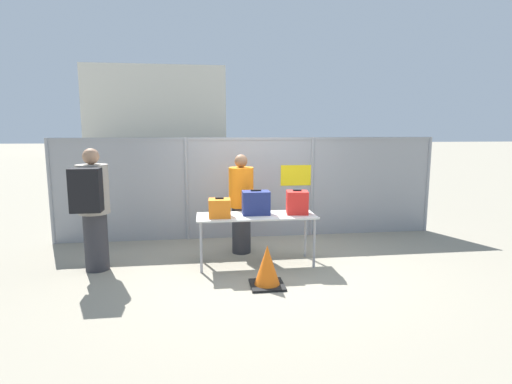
{
  "coord_description": "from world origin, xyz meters",
  "views": [
    {
      "loc": [
        -0.91,
        -5.88,
        2.08
      ],
      "look_at": [
        -0.03,
        0.66,
        1.05
      ],
      "focal_mm": 28.0,
      "sensor_mm": 36.0,
      "label": 1
    }
  ],
  "objects_px": {
    "traveler_hooded": "(93,205)",
    "security_worker_near": "(241,203)",
    "utility_trailer": "(265,203)",
    "suitcase_navy": "(256,203)",
    "suitcase_red": "(297,202)",
    "suitcase_orange": "(220,208)",
    "inspection_table": "(256,219)",
    "traffic_cone": "(267,267)"
  },
  "relations": [
    {
      "from": "inspection_table",
      "to": "utility_trailer",
      "type": "height_order",
      "value": "inspection_table"
    },
    {
      "from": "suitcase_red",
      "to": "traveler_hooded",
      "type": "relative_size",
      "value": 0.21
    },
    {
      "from": "security_worker_near",
      "to": "utility_trailer",
      "type": "bearing_deg",
      "value": -117.13
    },
    {
      "from": "suitcase_navy",
      "to": "traffic_cone",
      "type": "height_order",
      "value": "suitcase_navy"
    },
    {
      "from": "suitcase_red",
      "to": "suitcase_navy",
      "type": "bearing_deg",
      "value": 176.81
    },
    {
      "from": "suitcase_navy",
      "to": "traffic_cone",
      "type": "relative_size",
      "value": 0.75
    },
    {
      "from": "utility_trailer",
      "to": "suitcase_navy",
      "type": "bearing_deg",
      "value": -101.68
    },
    {
      "from": "traveler_hooded",
      "to": "security_worker_near",
      "type": "height_order",
      "value": "traveler_hooded"
    },
    {
      "from": "suitcase_red",
      "to": "traveler_hooded",
      "type": "xyz_separation_m",
      "value": [
        -3.04,
        -0.01,
        0.04
      ]
    },
    {
      "from": "inspection_table",
      "to": "security_worker_near",
      "type": "xyz_separation_m",
      "value": [
        -0.17,
        0.64,
        0.15
      ]
    },
    {
      "from": "suitcase_navy",
      "to": "security_worker_near",
      "type": "height_order",
      "value": "security_worker_near"
    },
    {
      "from": "suitcase_orange",
      "to": "suitcase_red",
      "type": "height_order",
      "value": "suitcase_red"
    },
    {
      "from": "suitcase_red",
      "to": "security_worker_near",
      "type": "distance_m",
      "value": 1.03
    },
    {
      "from": "suitcase_orange",
      "to": "inspection_table",
      "type": "bearing_deg",
      "value": 7.45
    },
    {
      "from": "utility_trailer",
      "to": "suitcase_red",
      "type": "bearing_deg",
      "value": -89.45
    },
    {
      "from": "security_worker_near",
      "to": "suitcase_navy",
      "type": "bearing_deg",
      "value": 97.55
    },
    {
      "from": "suitcase_orange",
      "to": "utility_trailer",
      "type": "relative_size",
      "value": 0.09
    },
    {
      "from": "inspection_table",
      "to": "traveler_hooded",
      "type": "bearing_deg",
      "value": 179.78
    },
    {
      "from": "suitcase_orange",
      "to": "traveler_hooded",
      "type": "relative_size",
      "value": 0.18
    },
    {
      "from": "utility_trailer",
      "to": "traffic_cone",
      "type": "relative_size",
      "value": 6.29
    },
    {
      "from": "suitcase_orange",
      "to": "traffic_cone",
      "type": "xyz_separation_m",
      "value": [
        0.59,
        -0.82,
        -0.66
      ]
    },
    {
      "from": "security_worker_near",
      "to": "inspection_table",
      "type": "bearing_deg",
      "value": 96.05
    },
    {
      "from": "inspection_table",
      "to": "suitcase_orange",
      "type": "height_order",
      "value": "suitcase_orange"
    },
    {
      "from": "inspection_table",
      "to": "suitcase_navy",
      "type": "xyz_separation_m",
      "value": [
        0.0,
        0.06,
        0.25
      ]
    },
    {
      "from": "suitcase_red",
      "to": "traffic_cone",
      "type": "xyz_separation_m",
      "value": [
        -0.62,
        -0.92,
        -0.7
      ]
    },
    {
      "from": "inspection_table",
      "to": "suitcase_navy",
      "type": "distance_m",
      "value": 0.26
    },
    {
      "from": "suitcase_orange",
      "to": "suitcase_navy",
      "type": "distance_m",
      "value": 0.58
    },
    {
      "from": "inspection_table",
      "to": "traffic_cone",
      "type": "height_order",
      "value": "inspection_table"
    },
    {
      "from": "suitcase_red",
      "to": "suitcase_orange",
      "type": "bearing_deg",
      "value": -175.52
    },
    {
      "from": "inspection_table",
      "to": "utility_trailer",
      "type": "bearing_deg",
      "value": 78.51
    },
    {
      "from": "suitcase_navy",
      "to": "utility_trailer",
      "type": "distance_m",
      "value": 3.08
    },
    {
      "from": "inspection_table",
      "to": "suitcase_red",
      "type": "height_order",
      "value": "suitcase_red"
    },
    {
      "from": "suitcase_red",
      "to": "utility_trailer",
      "type": "relative_size",
      "value": 0.11
    },
    {
      "from": "suitcase_navy",
      "to": "traveler_hooded",
      "type": "distance_m",
      "value": 2.4
    },
    {
      "from": "suitcase_navy",
      "to": "security_worker_near",
      "type": "bearing_deg",
      "value": 106.45
    },
    {
      "from": "suitcase_orange",
      "to": "traffic_cone",
      "type": "relative_size",
      "value": 0.59
    },
    {
      "from": "traffic_cone",
      "to": "suitcase_navy",
      "type": "bearing_deg",
      "value": 91.47
    },
    {
      "from": "suitcase_navy",
      "to": "suitcase_red",
      "type": "relative_size",
      "value": 1.11
    },
    {
      "from": "suitcase_orange",
      "to": "suitcase_navy",
      "type": "relative_size",
      "value": 0.79
    },
    {
      "from": "utility_trailer",
      "to": "traffic_cone",
      "type": "height_order",
      "value": "utility_trailer"
    },
    {
      "from": "suitcase_navy",
      "to": "traveler_hooded",
      "type": "xyz_separation_m",
      "value": [
        -2.4,
        -0.05,
        0.03
      ]
    },
    {
      "from": "suitcase_red",
      "to": "traveler_hooded",
      "type": "bearing_deg",
      "value": -179.78
    }
  ]
}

